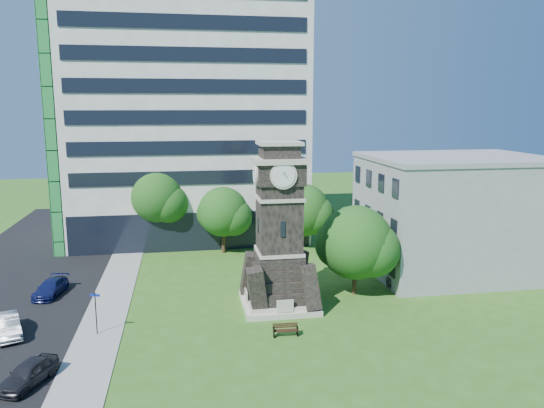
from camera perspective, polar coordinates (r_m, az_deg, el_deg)
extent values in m
plane|color=#345E1B|center=(38.05, -3.26, -12.20)|extent=(160.00, 160.00, 0.00)
cube|color=gray|center=(42.90, -16.95, -9.94)|extent=(3.00, 70.00, 0.06)
cube|color=#BAB2A2|center=(40.22, 0.74, -10.60)|extent=(5.40, 5.40, 0.40)
cube|color=#BAB2A2|center=(40.09, 0.74, -10.13)|extent=(4.80, 4.80, 0.30)
cube|color=black|center=(38.27, 0.76, -0.76)|extent=(3.00, 3.00, 6.40)
cube|color=#BAB2A2|center=(38.96, 0.75, -5.10)|extent=(3.25, 3.25, 0.25)
cube|color=#BAB2A2|center=(38.09, 0.76, 0.71)|extent=(3.25, 3.25, 0.25)
cube|color=black|center=(37.02, 1.18, -2.73)|extent=(0.35, 0.08, 1.10)
cube|color=black|center=(37.82, 0.77, 3.40)|extent=(3.30, 3.30, 1.60)
cube|color=#BAB2A2|center=(37.72, 0.77, 4.76)|extent=(3.70, 3.70, 0.35)
cylinder|color=white|center=(36.10, 1.28, 3.06)|extent=(1.56, 0.06, 1.56)
cylinder|color=white|center=(37.55, -1.89, 3.34)|extent=(0.06, 1.56, 1.56)
cube|color=black|center=(37.67, 0.78, 5.66)|extent=(2.60, 2.60, 0.90)
cube|color=#BAB2A2|center=(37.63, 0.78, 6.57)|extent=(3.00, 3.00, 0.25)
cube|color=white|center=(60.94, -9.01, 9.71)|extent=(25.00, 15.00, 28.00)
cube|color=black|center=(55.20, -8.56, -2.92)|extent=(24.50, 0.80, 4.00)
cube|color=#949799|center=(50.00, 19.00, -1.25)|extent=(15.00, 12.00, 10.00)
cube|color=#949799|center=(49.26, 19.36, 4.68)|extent=(15.20, 12.20, 0.40)
imported|color=black|center=(32.34, -24.74, -16.21)|extent=(2.89, 4.07, 1.29)
imported|color=#979B9E|center=(39.12, -26.60, -11.62)|extent=(2.85, 4.35, 1.35)
imported|color=#11184D|center=(45.58, -22.71, -8.33)|extent=(2.41, 4.39, 1.21)
imported|color=#4D4D52|center=(45.17, 15.26, -7.94)|extent=(5.37, 4.00, 1.36)
cube|color=black|center=(35.06, 0.19, -13.66)|extent=(0.05, 0.41, 0.64)
cube|color=black|center=(35.34, 2.74, -13.47)|extent=(0.05, 0.41, 0.64)
cube|color=black|center=(35.15, 1.47, -13.43)|extent=(1.64, 0.44, 0.04)
cube|color=black|center=(35.23, 1.41, -12.92)|extent=(1.64, 0.04, 0.36)
cylinder|color=black|center=(36.81, -18.40, -11.13)|extent=(0.07, 0.07, 2.87)
cube|color=#0E3BA0|center=(36.38, -18.52, -9.28)|extent=(0.69, 0.05, 0.17)
cylinder|color=#332114|center=(55.98, -12.08, -3.22)|extent=(0.40, 0.40, 3.29)
sphere|color=#2C691F|center=(55.19, -12.24, 0.84)|extent=(5.48, 5.48, 5.48)
sphere|color=#2C691F|center=(54.71, -11.09, 0.12)|extent=(4.11, 4.11, 4.11)
sphere|color=#2C691F|center=(55.97, -13.18, 0.56)|extent=(3.84, 3.84, 3.84)
cylinder|color=#332114|center=(54.03, -5.24, -3.97)|extent=(0.39, 0.39, 2.47)
sphere|color=#255318|center=(53.37, -5.29, -0.83)|extent=(5.02, 5.02, 5.02)
sphere|color=#255318|center=(53.05, -4.16, -1.41)|extent=(3.76, 3.76, 3.76)
sphere|color=#255318|center=(53.98, -6.27, -1.02)|extent=(3.51, 3.51, 3.51)
cylinder|color=#332114|center=(56.27, 3.32, -3.45)|extent=(0.39, 0.39, 2.29)
sphere|color=#26681E|center=(55.67, 3.35, -0.66)|extent=(5.57, 5.57, 5.57)
sphere|color=#26681E|center=(55.48, 4.60, -1.18)|extent=(4.18, 4.18, 4.18)
sphere|color=#26681E|center=(56.18, 2.22, -0.81)|extent=(3.90, 3.90, 3.90)
cylinder|color=#332114|center=(42.70, 8.87, -7.99)|extent=(0.35, 0.35, 2.45)
sphere|color=#33631D|center=(41.86, 8.98, -4.10)|extent=(5.79, 5.79, 5.79)
sphere|color=#33631D|center=(41.83, 10.72, -4.84)|extent=(4.34, 4.34, 4.34)
sphere|color=#33631D|center=(42.29, 7.36, -4.29)|extent=(4.05, 4.05, 4.05)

